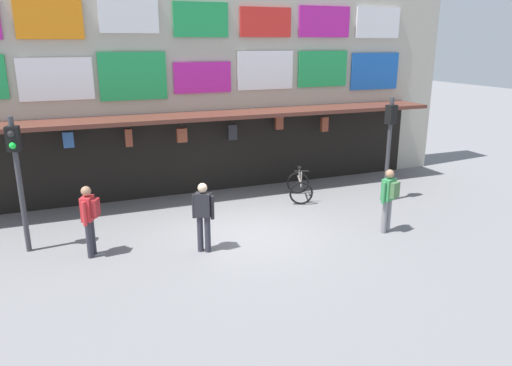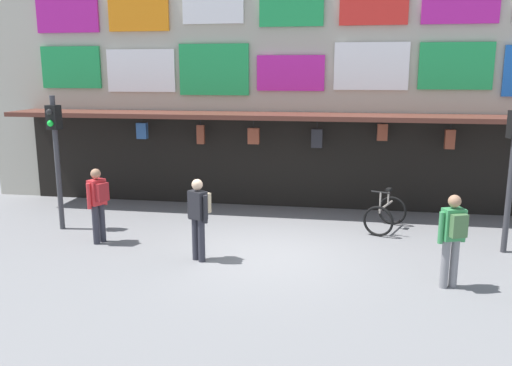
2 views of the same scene
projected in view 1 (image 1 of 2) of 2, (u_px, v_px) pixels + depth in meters
The scene contains 8 objects.
ground_plane at pixel (248, 234), 12.40m from camera, with size 80.00×80.00×0.00m, color slate.
shopfront at pixel (197, 68), 15.36m from camera, with size 18.00×2.60×8.00m.
traffic_light_near at pixel (17, 163), 10.79m from camera, with size 0.31×0.34×3.20m.
traffic_light_far at pixel (389, 133), 14.36m from camera, with size 0.32×0.35×3.20m.
bicycle_parked at pixel (299, 187), 15.06m from camera, with size 1.09×1.34×1.05m.
pedestrian_in_green at pixel (90, 216), 10.86m from camera, with size 0.45×0.49×1.68m.
pedestrian_in_blue at pixel (204, 212), 11.12m from camera, with size 0.48×0.47×1.68m.
pedestrian_in_purple at pixel (389, 196), 12.24m from camera, with size 0.50×0.44×1.68m.
Camera 1 is at (-4.05, -10.79, 4.76)m, focal length 33.74 mm.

